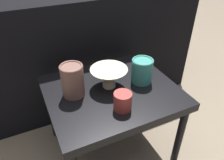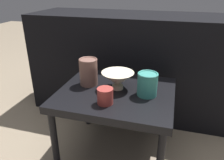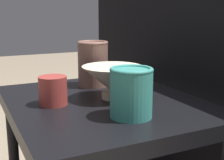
{
  "view_description": "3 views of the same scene",
  "coord_description": "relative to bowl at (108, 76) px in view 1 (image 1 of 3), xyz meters",
  "views": [
    {
      "loc": [
        -0.35,
        -0.75,
        1.04
      ],
      "look_at": [
        0.01,
        0.02,
        0.45
      ],
      "focal_mm": 35.0,
      "sensor_mm": 36.0,
      "label": 1
    },
    {
      "loc": [
        0.27,
        -1.01,
        0.95
      ],
      "look_at": [
        -0.02,
        0.0,
        0.47
      ],
      "focal_mm": 35.0,
      "sensor_mm": 36.0,
      "label": 2
    },
    {
      "loc": [
        0.79,
        -0.35,
        0.67
      ],
      "look_at": [
        -0.02,
        0.04,
        0.47
      ],
      "focal_mm": 50.0,
      "sensor_mm": 36.0,
      "label": 3
    }
  ],
  "objects": [
    {
      "name": "bowl",
      "position": [
        0.0,
        0.0,
        0.0
      ],
      "size": [
        0.18,
        0.18,
        0.1
      ],
      "color": "beige",
      "rests_on": "table"
    },
    {
      "name": "couch_backdrop",
      "position": [
        0.0,
        0.54,
        -0.1
      ],
      "size": [
        1.56,
        0.5,
        0.74
      ],
      "color": "black",
      "rests_on": "ground_plane"
    },
    {
      "name": "cup",
      "position": [
        -0.01,
        -0.17,
        -0.02
      ],
      "size": [
        0.08,
        0.08,
        0.08
      ],
      "color": "maroon",
      "rests_on": "table"
    },
    {
      "name": "vase_colorful_right",
      "position": [
        0.17,
        -0.03,
        0.01
      ],
      "size": [
        0.1,
        0.1,
        0.12
      ],
      "color": "teal",
      "rests_on": "table"
    },
    {
      "name": "vase_textured_left",
      "position": [
        -0.17,
        0.01,
        0.02
      ],
      "size": [
        0.1,
        0.1,
        0.15
      ],
      "color": "brown",
      "rests_on": "table"
    },
    {
      "name": "ground_plane",
      "position": [
        0.0,
        -0.03,
        -0.47
      ],
      "size": [
        8.0,
        8.0,
        0.0
      ],
      "primitive_type": "plane",
      "color": "#7F705B"
    },
    {
      "name": "table",
      "position": [
        0.0,
        -0.03,
        -0.1
      ],
      "size": [
        0.61,
        0.52,
        0.41
      ],
      "color": "black",
      "rests_on": "ground_plane"
    }
  ]
}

